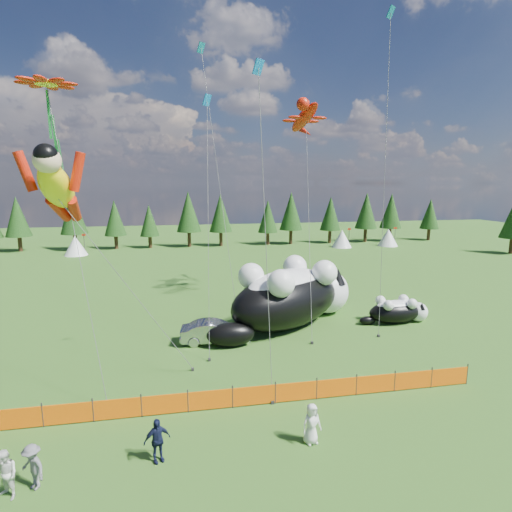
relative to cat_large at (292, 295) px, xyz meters
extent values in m
plane|color=#14390A|center=(-4.62, -7.11, -2.23)|extent=(160.00, 160.00, 0.00)
cylinder|color=#262626|center=(-13.62, -10.11, -1.68)|extent=(0.06, 0.06, 1.10)
cylinder|color=#262626|center=(-11.62, -10.11, -1.68)|extent=(0.06, 0.06, 1.10)
cylinder|color=#262626|center=(-9.62, -10.11, -1.68)|extent=(0.06, 0.06, 1.10)
cylinder|color=#262626|center=(-7.62, -10.11, -1.68)|extent=(0.06, 0.06, 1.10)
cylinder|color=#262626|center=(-5.62, -10.11, -1.68)|extent=(0.06, 0.06, 1.10)
cylinder|color=#262626|center=(-3.62, -10.11, -1.68)|extent=(0.06, 0.06, 1.10)
cylinder|color=#262626|center=(-1.62, -10.11, -1.68)|extent=(0.06, 0.06, 1.10)
cylinder|color=#262626|center=(0.38, -10.11, -1.68)|extent=(0.06, 0.06, 1.10)
cylinder|color=#262626|center=(2.38, -10.11, -1.68)|extent=(0.06, 0.06, 1.10)
cylinder|color=#262626|center=(4.38, -10.11, -1.68)|extent=(0.06, 0.06, 1.10)
cylinder|color=#262626|center=(6.38, -10.11, -1.68)|extent=(0.06, 0.06, 1.10)
cube|color=#FF6105|center=(-14.62, -10.11, -1.73)|extent=(2.00, 0.04, 0.90)
cube|color=#FF6105|center=(-12.62, -10.11, -1.73)|extent=(2.00, 0.04, 0.90)
cube|color=#FF6105|center=(-10.62, -10.11, -1.73)|extent=(2.00, 0.04, 0.90)
cube|color=#FF6105|center=(-8.62, -10.11, -1.73)|extent=(2.00, 0.04, 0.90)
cube|color=#FF6105|center=(-6.62, -10.11, -1.73)|extent=(2.00, 0.04, 0.90)
cube|color=#FF6105|center=(-4.62, -10.11, -1.73)|extent=(2.00, 0.04, 0.90)
cube|color=#FF6105|center=(-2.62, -10.11, -1.73)|extent=(2.00, 0.04, 0.90)
cube|color=#FF6105|center=(-0.62, -10.11, -1.73)|extent=(2.00, 0.04, 0.90)
cube|color=#FF6105|center=(1.38, -10.11, -1.73)|extent=(2.00, 0.04, 0.90)
cube|color=#FF6105|center=(3.38, -10.11, -1.73)|extent=(2.00, 0.04, 0.90)
cube|color=#FF6105|center=(5.38, -10.11, -1.73)|extent=(2.00, 0.04, 0.90)
ellipsoid|color=black|center=(-0.47, -0.30, -0.28)|extent=(10.67, 9.10, 3.90)
ellipsoid|color=white|center=(-0.47, -0.30, 0.69)|extent=(7.96, 6.72, 2.38)
sphere|color=white|center=(3.36, 2.16, -0.50)|extent=(3.47, 3.47, 3.47)
sphere|color=#CF5078|center=(4.60, 2.95, -0.50)|extent=(0.49, 0.49, 0.49)
ellipsoid|color=black|center=(-4.85, -3.12, -1.48)|extent=(3.37, 2.92, 1.52)
cone|color=black|center=(3.92, 1.28, 0.89)|extent=(1.21, 1.21, 1.21)
cone|color=black|center=(2.79, 3.03, 0.89)|extent=(1.21, 1.21, 1.21)
sphere|color=white|center=(0.77, 2.17, 1.56)|extent=(1.82, 1.82, 1.82)
sphere|color=white|center=(2.29, -0.20, 1.56)|extent=(1.82, 1.82, 1.82)
sphere|color=white|center=(-3.06, -0.29, 1.56)|extent=(1.82, 1.82, 1.82)
sphere|color=white|center=(-1.54, -2.66, 1.56)|extent=(1.82, 1.82, 1.82)
ellipsoid|color=black|center=(7.51, -1.03, -1.44)|extent=(4.01, 1.91, 1.60)
ellipsoid|color=white|center=(7.51, -1.03, -1.04)|extent=(3.03, 1.36, 0.98)
sphere|color=white|center=(9.37, -1.01, -1.52)|extent=(1.42, 1.42, 1.42)
sphere|color=#CF5078|center=(9.97, -1.01, -1.52)|extent=(0.20, 0.20, 0.20)
ellipsoid|color=black|center=(5.38, -1.05, -1.92)|extent=(1.25, 0.63, 0.62)
cone|color=black|center=(9.37, -1.44, -0.96)|extent=(0.50, 0.50, 0.50)
cone|color=black|center=(9.37, -0.59, -0.96)|extent=(0.50, 0.50, 0.50)
sphere|color=white|center=(8.48, -0.44, -0.68)|extent=(0.75, 0.75, 0.75)
sphere|color=white|center=(8.49, -1.60, -0.68)|extent=(0.75, 0.75, 0.75)
sphere|color=white|center=(6.61, -0.46, -0.68)|extent=(0.75, 0.75, 0.75)
sphere|color=white|center=(6.63, -1.62, -0.68)|extent=(0.75, 0.75, 0.75)
imported|color=#A7A6AB|center=(-5.75, -2.40, -1.51)|extent=(4.53, 1.96, 1.45)
imported|color=silver|center=(-13.47, -14.07, -1.39)|extent=(0.95, 0.86, 1.69)
imported|color=#141937|center=(-8.77, -13.13, -1.39)|extent=(1.10, 0.83, 1.69)
imported|color=slate|center=(-12.77, -13.75, -1.44)|extent=(1.13, 1.06, 1.59)
imported|color=silver|center=(-2.88, -13.15, -1.42)|extent=(0.89, 0.67, 1.64)
cylinder|color=#595959|center=(-10.08, -7.07, 2.80)|extent=(0.03, 0.03, 11.41)
cube|color=#262626|center=(-7.31, -6.08, -2.15)|extent=(0.15, 0.15, 0.16)
cylinder|color=#595959|center=(1.44, 1.37, 5.55)|extent=(0.03, 0.03, 18.52)
cube|color=#262626|center=(0.28, -3.74, -2.15)|extent=(0.15, 0.15, 0.16)
cylinder|color=#595959|center=(-12.54, -6.92, 5.27)|extent=(0.03, 0.03, 15.60)
cube|color=#262626|center=(-11.21, -9.14, -2.15)|extent=(0.15, 0.15, 0.16)
cube|color=#167C2C|center=(-13.86, -4.70, 10.03)|extent=(0.21, 0.21, 4.57)
cylinder|color=#595959|center=(-6.05, -2.20, 5.54)|extent=(0.03, 0.03, 16.26)
cube|color=#262626|center=(-6.32, -5.02, -2.15)|extent=(0.15, 0.15, 0.16)
cylinder|color=#595959|center=(6.06, -1.04, 8.73)|extent=(0.03, 0.03, 22.23)
cube|color=#262626|center=(5.02, -3.41, -2.15)|extent=(0.15, 0.15, 0.16)
cylinder|color=#595959|center=(-3.87, -8.94, 5.47)|extent=(0.03, 0.03, 15.30)
cube|color=#262626|center=(-3.75, -10.11, -2.15)|extent=(0.15, 0.15, 0.16)
cylinder|color=#595959|center=(-4.99, 1.22, 7.71)|extent=(0.03, 0.03, 20.77)
cube|color=#262626|center=(-4.12, -2.11, -2.15)|extent=(0.15, 0.15, 0.16)
camera|label=1|loc=(-7.60, -26.69, 7.85)|focal=28.00mm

